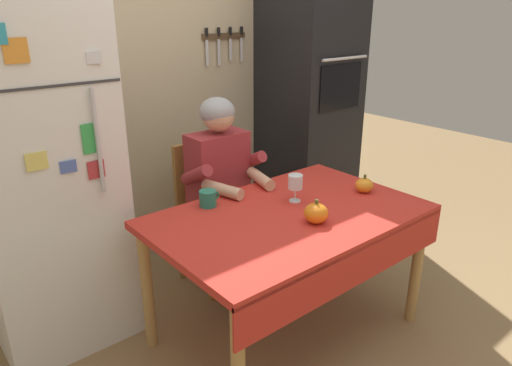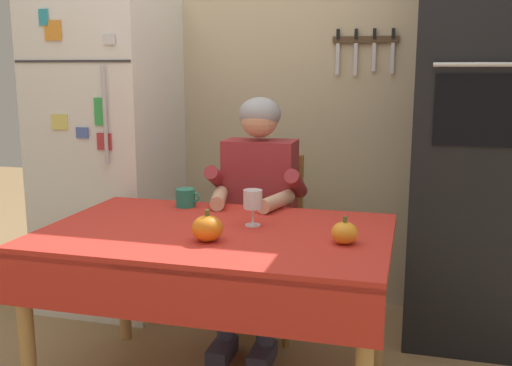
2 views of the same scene
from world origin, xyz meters
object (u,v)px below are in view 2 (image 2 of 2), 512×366
object	(u,v)px
chair_behind_person	(266,233)
pumpkin_large	(207,228)
dining_table	(215,251)
pumpkin_medium	(345,233)
coffee_mug	(186,198)
refrigerator	(109,153)
wall_oven	(475,137)
seated_person	(257,200)
wine_glass	(253,201)

from	to	relation	value
chair_behind_person	pumpkin_large	world-z (taller)	chair_behind_person
dining_table	pumpkin_medium	bearing A→B (deg)	-4.56
coffee_mug	refrigerator	bearing A→B (deg)	142.76
wall_oven	pumpkin_large	size ratio (longest dim) A/B	17.25
chair_behind_person	coffee_mug	distance (m)	0.58
chair_behind_person	coffee_mug	size ratio (longest dim) A/B	7.80
refrigerator	coffee_mug	bearing A→B (deg)	-37.24
wall_oven	dining_table	world-z (taller)	wall_oven
chair_behind_person	seated_person	size ratio (longest dim) A/B	0.75
refrigerator	dining_table	size ratio (longest dim) A/B	1.29
coffee_mug	pumpkin_large	size ratio (longest dim) A/B	0.98
coffee_mug	chair_behind_person	bearing A→B (deg)	56.48
pumpkin_large	chair_behind_person	bearing A→B (deg)	90.52
wall_oven	refrigerator	bearing A→B (deg)	-178.86
refrigerator	chair_behind_person	world-z (taller)	refrigerator
seated_person	coffee_mug	bearing A→B (deg)	-139.88
coffee_mug	pumpkin_medium	world-z (taller)	pumpkin_medium
refrigerator	coffee_mug	xyz separation A→B (m)	(0.68, -0.52, -0.12)
wine_glass	pumpkin_large	size ratio (longest dim) A/B	1.25
chair_behind_person	wine_glass	world-z (taller)	chair_behind_person
coffee_mug	wine_glass	xyz separation A→B (m)	(0.40, -0.25, 0.06)
wine_glass	refrigerator	bearing A→B (deg)	144.54
dining_table	chair_behind_person	distance (m)	0.81
coffee_mug	pumpkin_large	world-z (taller)	pumpkin_large
pumpkin_medium	wine_glass	bearing A→B (deg)	158.55
seated_person	chair_behind_person	bearing A→B (deg)	90.00
dining_table	pumpkin_medium	distance (m)	0.54
dining_table	pumpkin_large	xyz separation A→B (m)	(0.02, -0.14, 0.13)
coffee_mug	wine_glass	bearing A→B (deg)	-32.21
wall_oven	pumpkin_large	world-z (taller)	wall_oven
wall_oven	wine_glass	size ratio (longest dim) A/B	13.77
wine_glass	coffee_mug	bearing A→B (deg)	147.79
wall_oven	wine_glass	xyz separation A→B (m)	(-0.92, -0.81, -0.20)
dining_table	seated_person	xyz separation A→B (m)	(0.01, 0.60, 0.08)
pumpkin_large	pumpkin_medium	world-z (taller)	pumpkin_large
seated_person	coffee_mug	xyz separation A→B (m)	(-0.28, -0.24, 0.05)
refrigerator	dining_table	bearing A→B (deg)	-42.91
pumpkin_large	pumpkin_medium	xyz separation A→B (m)	(0.50, 0.10, -0.01)
wall_oven	coffee_mug	xyz separation A→B (m)	(-1.32, -0.56, -0.27)
dining_table	coffee_mug	distance (m)	0.47
pumpkin_medium	refrigerator	bearing A→B (deg)	147.94
wall_oven	chair_behind_person	size ratio (longest dim) A/B	2.26
refrigerator	pumpkin_medium	size ratio (longest dim) A/B	17.06
seated_person	dining_table	bearing A→B (deg)	-91.34
seated_person	pumpkin_medium	world-z (taller)	seated_person
wall_oven	dining_table	size ratio (longest dim) A/B	1.50
dining_table	pumpkin_large	distance (m)	0.20
refrigerator	wall_oven	distance (m)	2.01
wall_oven	pumpkin_medium	xyz separation A→B (m)	(-0.52, -0.96, -0.27)
pumpkin_medium	seated_person	bearing A→B (deg)	128.47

